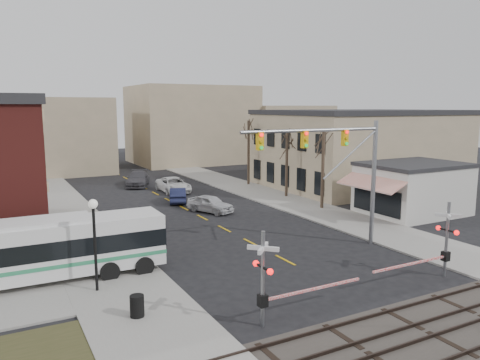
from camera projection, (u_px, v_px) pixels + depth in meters
name	position (u px, v px, depth m)	size (l,w,h in m)	color
ground	(306.00, 271.00, 25.53)	(160.00, 160.00, 0.00)	black
sidewalk_west	(67.00, 215.00, 38.47)	(5.00, 60.00, 0.12)	gray
sidewalk_east	(264.00, 194.00, 47.36)	(5.00, 60.00, 0.12)	gray
ballast_strip	(425.00, 332.00, 18.56)	(160.00, 5.00, 0.06)	#332D28
rail_tracks	(426.00, 329.00, 18.55)	(160.00, 3.91, 0.14)	#2D231E
tan_building	(360.00, 148.00, 52.55)	(20.30, 15.30, 8.50)	gray
awning_shop	(413.00, 188.00, 38.75)	(9.74, 6.20, 4.30)	beige
tree_east_a	(323.00, 169.00, 40.33)	(0.28, 0.28, 6.75)	#382B21
tree_east_b	(287.00, 164.00, 45.73)	(0.28, 0.28, 6.30)	#382B21
tree_east_c	(249.00, 153.00, 52.71)	(0.28, 0.28, 7.20)	#382B21
transit_bus	(42.00, 249.00, 23.50)	(12.18, 2.83, 3.13)	silver
traffic_signal_mast	(341.00, 159.00, 28.47)	(9.86, 0.30, 8.00)	gray
rr_crossing_west	(272.00, 278.00, 18.99)	(5.60, 1.36, 4.00)	gray
rr_crossing_east	(441.00, 241.00, 24.21)	(5.60, 1.36, 4.00)	gray
street_lamp	(94.00, 226.00, 22.02)	(0.44, 0.44, 4.46)	black
trash_bin	(137.00, 306.00, 19.64)	(0.60, 0.60, 0.93)	black
car_a	(210.00, 204.00, 39.56)	(1.72, 4.27, 1.46)	#B7B8BC
car_b	(178.00, 195.00, 43.65)	(1.47, 4.22, 1.39)	#171C3B
car_c	(173.00, 185.00, 48.86)	(2.54, 5.50, 1.53)	silver
car_d	(138.00, 179.00, 52.63)	(2.29, 5.62, 1.63)	#414045
pedestrian_near	(127.00, 253.00, 25.46)	(0.64, 0.42, 1.75)	#4F463F
pedestrian_far	(72.00, 247.00, 26.85)	(0.77, 0.60, 1.58)	#313156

